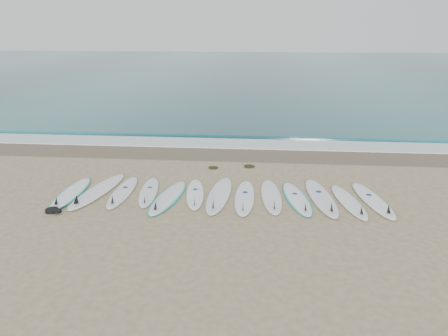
# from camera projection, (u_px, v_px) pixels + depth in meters

# --- Properties ---
(ground) EXTENTS (120.00, 120.00, 0.00)m
(ground) POSITION_uv_depth(u_px,v_px,m) (220.00, 198.00, 11.82)
(ground) COLOR #9D8966
(ocean) EXTENTS (120.00, 55.00, 0.03)m
(ocean) POSITION_uv_depth(u_px,v_px,m) (252.00, 71.00, 42.51)
(ocean) COLOR #1D5A61
(ocean) RESTS_ON ground
(wet_sand_band) EXTENTS (120.00, 1.80, 0.01)m
(wet_sand_band) POSITION_uv_depth(u_px,v_px,m) (231.00, 154.00, 15.69)
(wet_sand_band) COLOR brown
(wet_sand_band) RESTS_ON ground
(foam_band) EXTENTS (120.00, 1.40, 0.04)m
(foam_band) POSITION_uv_depth(u_px,v_px,m) (233.00, 144.00, 17.01)
(foam_band) COLOR silver
(foam_band) RESTS_ON ground
(wave_crest) EXTENTS (120.00, 1.00, 0.10)m
(wave_crest) POSITION_uv_depth(u_px,v_px,m) (236.00, 134.00, 18.42)
(wave_crest) COLOR #1D5A61
(wave_crest) RESTS_ON ground
(surfboard_0) EXTENTS (0.61, 2.46, 0.31)m
(surfboard_0) POSITION_uv_depth(u_px,v_px,m) (71.00, 193.00, 12.02)
(surfboard_0) COLOR white
(surfboard_0) RESTS_ON ground
(surfboard_1) EXTENTS (1.07, 2.93, 0.37)m
(surfboard_1) POSITION_uv_depth(u_px,v_px,m) (97.00, 191.00, 12.11)
(surfboard_1) COLOR white
(surfboard_1) RESTS_ON ground
(surfboard_2) EXTENTS (0.54, 2.45, 0.31)m
(surfboard_2) POSITION_uv_depth(u_px,v_px,m) (122.00, 192.00, 12.07)
(surfboard_2) COLOR white
(surfboard_2) RESTS_ON ground
(surfboard_3) EXTENTS (0.75, 2.33, 0.29)m
(surfboard_3) POSITION_uv_depth(u_px,v_px,m) (149.00, 192.00, 12.09)
(surfboard_3) COLOR white
(surfboard_3) RESTS_ON ground
(surfboard_4) EXTENTS (0.94, 2.57, 0.32)m
(surfboard_4) POSITION_uv_depth(u_px,v_px,m) (168.00, 198.00, 11.73)
(surfboard_4) COLOR white
(surfboard_4) RESTS_ON ground
(surfboard_5) EXTENTS (0.78, 2.34, 0.29)m
(surfboard_5) POSITION_uv_depth(u_px,v_px,m) (195.00, 194.00, 11.95)
(surfboard_5) COLOR white
(surfboard_5) RESTS_ON ground
(surfboard_6) EXTENTS (0.72, 2.79, 0.35)m
(surfboard_6) POSITION_uv_depth(u_px,v_px,m) (219.00, 195.00, 11.85)
(surfboard_6) COLOR white
(surfboard_6) RESTS_ON ground
(surfboard_7) EXTENTS (0.53, 2.54, 0.32)m
(surfboard_7) POSITION_uv_depth(u_px,v_px,m) (245.00, 198.00, 11.70)
(surfboard_7) COLOR white
(surfboard_7) RESTS_ON ground
(surfboard_8) EXTENTS (0.70, 2.55, 0.32)m
(surfboard_8) POSITION_uv_depth(u_px,v_px,m) (271.00, 197.00, 11.77)
(surfboard_8) COLOR white
(surfboard_8) RESTS_ON ground
(surfboard_9) EXTENTS (0.98, 2.46, 0.30)m
(surfboard_9) POSITION_uv_depth(u_px,v_px,m) (297.00, 199.00, 11.66)
(surfboard_9) COLOR white
(surfboard_9) RESTS_ON ground
(surfboard_10) EXTENTS (0.93, 2.82, 0.35)m
(surfboard_10) POSITION_uv_depth(u_px,v_px,m) (322.00, 198.00, 11.68)
(surfboard_10) COLOR white
(surfboard_10) RESTS_ON ground
(surfboard_11) EXTENTS (0.89, 2.43, 0.30)m
(surfboard_11) POSITION_uv_depth(u_px,v_px,m) (349.00, 202.00, 11.42)
(surfboard_11) COLOR white
(surfboard_11) RESTS_ON ground
(surfboard_12) EXTENTS (0.96, 2.62, 0.33)m
(surfboard_12) POSITION_uv_depth(u_px,v_px,m) (374.00, 200.00, 11.51)
(surfboard_12) COLOR white
(surfboard_12) RESTS_ON ground
(seaweed_near) EXTENTS (0.32, 0.25, 0.06)m
(seaweed_near) POSITION_uv_depth(u_px,v_px,m) (213.00, 168.00, 14.19)
(seaweed_near) COLOR black
(seaweed_near) RESTS_ON ground
(seaweed_far) EXTENTS (0.37, 0.29, 0.07)m
(seaweed_far) POSITION_uv_depth(u_px,v_px,m) (249.00, 166.00, 14.31)
(seaweed_far) COLOR black
(seaweed_far) RESTS_ON ground
(leash_coil) EXTENTS (0.46, 0.36, 0.11)m
(leash_coil) POSITION_uv_depth(u_px,v_px,m) (53.00, 211.00, 10.92)
(leash_coil) COLOR black
(leash_coil) RESTS_ON ground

